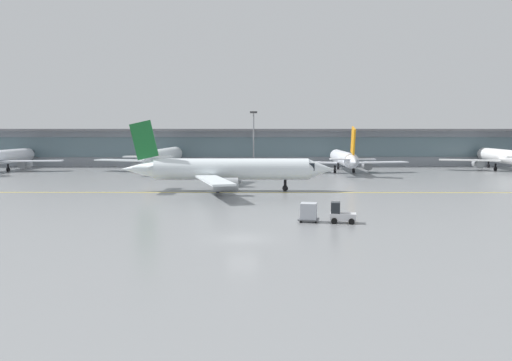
# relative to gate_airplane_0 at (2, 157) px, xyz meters

# --- Properties ---
(ground_plane) EXTENTS (400.00, 400.00, 0.00)m
(ground_plane) POSITION_rel_gate_airplane_0_xyz_m (55.98, -74.18, -3.11)
(ground_plane) COLOR gray
(taxiway_centreline_stripe) EXTENTS (109.98, 2.61, 0.01)m
(taxiway_centreline_stripe) POSITION_rel_gate_airplane_0_xyz_m (53.89, -41.64, -3.11)
(taxiway_centreline_stripe) COLOR yellow
(taxiway_centreline_stripe) RESTS_ON ground_plane
(terminal_concourse) EXTENTS (203.33, 11.00, 9.60)m
(terminal_concourse) POSITION_rel_gate_airplane_0_xyz_m (55.98, 17.59, 1.80)
(terminal_concourse) COLOR #8C939E
(terminal_concourse) RESTS_ON ground_plane
(gate_airplane_0) EXTENTS (29.06, 31.36, 10.38)m
(gate_airplane_0) POSITION_rel_gate_airplane_0_xyz_m (0.00, 0.00, 0.00)
(gate_airplane_0) COLOR silver
(gate_airplane_0) RESTS_ON ground_plane
(gate_airplane_1) EXTENTS (31.35, 33.80, 11.19)m
(gate_airplane_1) POSITION_rel_gate_airplane_0_xyz_m (37.28, -1.96, 0.24)
(gate_airplane_1) COLOR white
(gate_airplane_1) RESTS_ON ground_plane
(gate_airplane_2) EXTENTS (28.22, 30.32, 10.05)m
(gate_airplane_2) POSITION_rel_gate_airplane_0_xyz_m (77.49, -5.11, -0.10)
(gate_airplane_2) COLOR silver
(gate_airplane_2) RESTS_ON ground_plane
(gate_airplane_3) EXTENTS (29.56, 31.88, 10.56)m
(gate_airplane_3) POSITION_rel_gate_airplane_0_xyz_m (115.49, -0.21, 0.05)
(gate_airplane_3) COLOR white
(gate_airplane_3) RESTS_ON ground_plane
(taxiing_regional_jet) EXTENTS (32.71, 30.48, 10.85)m
(taxiing_regional_jet) POSITION_rel_gate_airplane_0_xyz_m (53.47, -39.63, 0.14)
(taxiing_regional_jet) COLOR white
(taxiing_regional_jet) RESTS_ON ground_plane
(baggage_tug) EXTENTS (2.82, 2.03, 2.10)m
(baggage_tug) POSITION_rel_gate_airplane_0_xyz_m (65.80, -66.90, -2.22)
(baggage_tug) COLOR silver
(baggage_tug) RESTS_ON ground_plane
(cargo_dolly_lead) EXTENTS (2.37, 1.97, 1.94)m
(cargo_dolly_lead) POSITION_rel_gate_airplane_0_xyz_m (62.63, -66.28, -2.06)
(cargo_dolly_lead) COLOR #595B60
(cargo_dolly_lead) RESTS_ON ground_plane
(apron_light_mast_1) EXTENTS (1.80, 0.36, 13.95)m
(apron_light_mast_1) POSITION_rel_gate_airplane_0_xyz_m (57.74, 10.20, 4.55)
(apron_light_mast_1) COLOR gray
(apron_light_mast_1) RESTS_ON ground_plane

